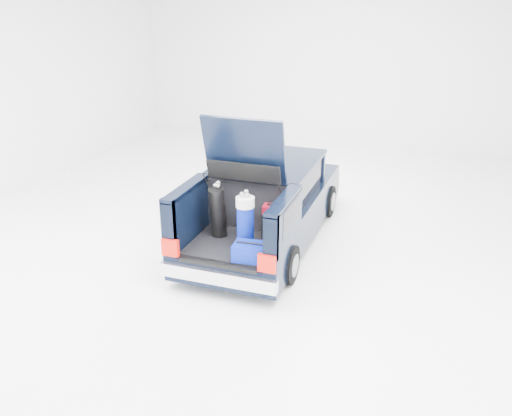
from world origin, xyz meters
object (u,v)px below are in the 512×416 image
at_px(blue_duffel, 251,252).
at_px(black_golf_bag, 218,212).
at_px(blue_golf_bag, 245,222).
at_px(car, 267,203).
at_px(red_suitcase, 274,222).

bearing_deg(blue_duffel, black_golf_bag, 137.96).
bearing_deg(blue_golf_bag, car, 76.40).
bearing_deg(car, blue_duffel, -78.17).
bearing_deg(red_suitcase, blue_duffel, -101.01).
relative_size(red_suitcase, blue_duffel, 1.05).
bearing_deg(blue_duffel, red_suitcase, 79.91).
height_order(black_golf_bag, blue_golf_bag, blue_golf_bag).
bearing_deg(red_suitcase, black_golf_bag, -170.04).
height_order(red_suitcase, black_golf_bag, black_golf_bag).
bearing_deg(car, blue_golf_bag, -82.88).
height_order(black_golf_bag, blue_duffel, black_golf_bag).
xyz_separation_m(black_golf_bag, blue_golf_bag, (0.55, -0.25, 0.01)).
distance_m(blue_golf_bag, blue_duffel, 0.49).
xyz_separation_m(car, red_suitcase, (0.50, -1.19, 0.19)).
xyz_separation_m(black_golf_bag, blue_duffel, (0.76, -0.58, -0.28)).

